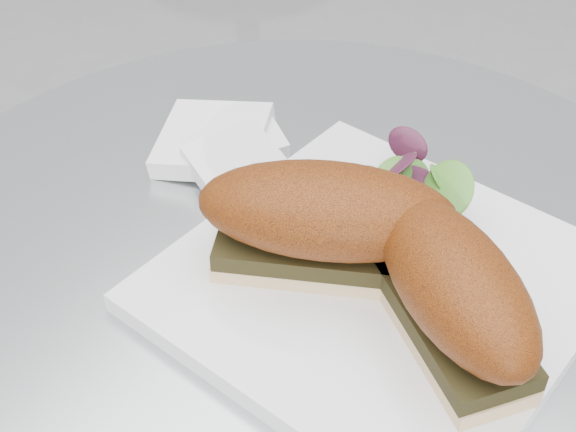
# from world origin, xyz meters

# --- Properties ---
(plate) EXTENTS (0.31, 0.31, 0.02)m
(plate) POSITION_xyz_m (0.06, 0.01, 0.74)
(plate) COLOR white
(plate) RESTS_ON table
(sandwich_left) EXTENTS (0.20, 0.15, 0.08)m
(sandwich_left) POSITION_xyz_m (0.02, -0.00, 0.79)
(sandwich_left) COLOR beige
(sandwich_left) RESTS_ON plate
(sandwich_right) EXTENTS (0.17, 0.15, 0.08)m
(sandwich_right) POSITION_xyz_m (0.12, -0.02, 0.79)
(sandwich_right) COLOR beige
(sandwich_right) RESTS_ON plate
(salad) EXTENTS (0.11, 0.11, 0.05)m
(salad) POSITION_xyz_m (0.04, 0.08, 0.77)
(salad) COLOR #599831
(salad) RESTS_ON plate
(napkin) EXTENTS (0.13, 0.13, 0.02)m
(napkin) POSITION_xyz_m (-0.12, 0.07, 0.74)
(napkin) COLOR white
(napkin) RESTS_ON table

